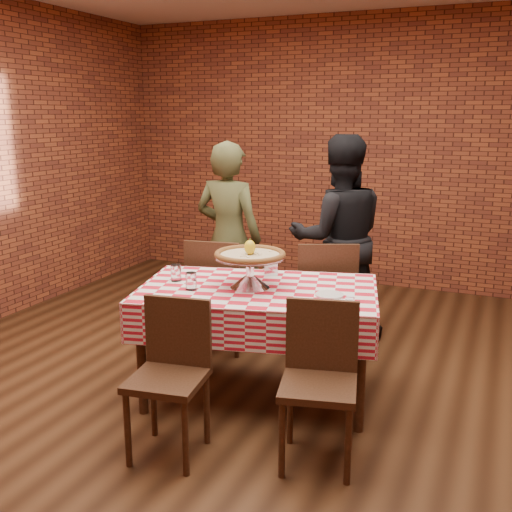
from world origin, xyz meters
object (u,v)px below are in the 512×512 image
(chair_far_left, at_px, (220,293))
(diner_black, at_px, (338,238))
(chair_far_right, at_px, (324,297))
(chair_near_right, at_px, (318,388))
(water_glass_right, at_px, (176,273))
(chair_near_left, at_px, (167,383))
(condiment_caddy, at_px, (270,266))
(water_glass_left, at_px, (191,281))
(diner_olive, at_px, (229,238))
(table, at_px, (258,342))
(pizza_stand, at_px, (250,272))
(pizza, at_px, (250,255))

(chair_far_left, height_order, diner_black, diner_black)
(chair_far_left, relative_size, chair_far_right, 0.99)
(chair_near_right, bearing_deg, water_glass_right, 142.36)
(chair_near_right, xyz_separation_m, chair_far_right, (-0.42, 1.50, 0.03))
(chair_far_right, height_order, diner_black, diner_black)
(chair_near_left, bearing_deg, condiment_caddy, 75.92)
(diner_black, bearing_deg, condiment_caddy, 50.93)
(water_glass_left, bearing_deg, chair_near_right, -22.53)
(condiment_caddy, xyz_separation_m, chair_near_right, (0.66, -0.95, -0.39))
(chair_far_right, height_order, diner_olive, diner_olive)
(condiment_caddy, bearing_deg, chair_far_right, 34.62)
(chair_far_left, relative_size, diner_black, 0.54)
(table, bearing_deg, condiment_caddy, 97.74)
(table, relative_size, water_glass_right, 13.45)
(water_glass_left, relative_size, chair_far_left, 0.12)
(pizza_stand, height_order, chair_far_left, pizza_stand)
(pizza_stand, bearing_deg, chair_far_right, 74.62)
(pizza, relative_size, water_glass_right, 4.11)
(chair_near_left, distance_m, chair_far_left, 1.61)
(condiment_caddy, distance_m, diner_olive, 1.01)
(table, xyz_separation_m, chair_near_left, (-0.17, -0.87, 0.06))
(pizza, xyz_separation_m, chair_near_left, (-0.12, -0.86, -0.54))
(pizza, height_order, chair_near_right, pizza)
(water_glass_right, distance_m, chair_far_left, 0.82)
(pizza, relative_size, chair_far_right, 0.50)
(pizza, height_order, chair_far_right, pizza)
(chair_far_right, bearing_deg, chair_near_left, 55.03)
(table, distance_m, water_glass_left, 0.62)
(chair_near_right, height_order, diner_olive, diner_olive)
(water_glass_left, relative_size, condiment_caddy, 0.85)
(pizza_stand, relative_size, water_glass_left, 4.14)
(chair_near_left, bearing_deg, chair_near_right, 9.35)
(chair_near_right, distance_m, diner_black, 2.01)
(water_glass_right, relative_size, chair_far_right, 0.12)
(pizza, relative_size, chair_near_right, 0.53)
(chair_near_left, bearing_deg, pizza_stand, 74.04)
(diner_olive, bearing_deg, pizza, 123.59)
(table, height_order, chair_far_left, chair_far_left)
(diner_olive, bearing_deg, chair_far_left, 107.17)
(chair_far_right, bearing_deg, diner_olive, -35.10)
(water_glass_right, distance_m, chair_near_right, 1.36)
(chair_near_right, bearing_deg, chair_near_left, -175.17)
(pizza, distance_m, chair_near_right, 1.05)
(pizza_stand, distance_m, chair_near_right, 1.00)
(pizza, relative_size, diner_black, 0.27)
(pizza_stand, bearing_deg, chair_near_left, -97.79)
(table, height_order, chair_far_right, chair_far_right)
(pizza_stand, relative_size, diner_olive, 0.28)
(chair_far_left, xyz_separation_m, chair_far_right, (0.81, 0.21, 0.01))
(pizza_stand, distance_m, water_glass_right, 0.53)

